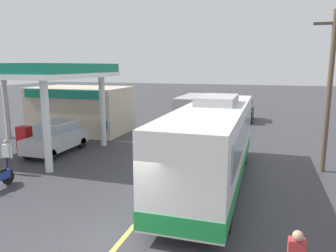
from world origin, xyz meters
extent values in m
plane|color=#38383D|center=(0.00, 20.00, 0.00)|extent=(120.00, 120.00, 0.00)
cube|color=#D8CC4C|center=(0.00, 15.00, 0.00)|extent=(0.16, 50.00, 0.01)
cube|color=white|center=(1.73, 5.86, 1.88)|extent=(2.50, 11.00, 2.90)
cube|color=#1E8C3F|center=(1.73, 5.86, 0.77)|extent=(2.54, 11.04, 0.56)
cube|color=#8C9EAD|center=(1.73, 0.42, 2.42)|extent=(2.30, 0.10, 1.40)
cube|color=#8C9EAD|center=(0.46, 5.86, 2.33)|extent=(0.06, 9.35, 1.10)
cube|color=#8C9EAD|center=(3.00, 5.86, 2.33)|extent=(0.06, 9.35, 1.10)
cube|color=white|center=(1.73, 0.43, 3.12)|extent=(1.75, 0.08, 0.32)
cube|color=#B2B2B7|center=(1.73, 6.86, 3.51)|extent=(1.60, 2.80, 0.36)
cylinder|color=black|center=(0.63, 1.96, 0.50)|extent=(0.30, 1.00, 1.00)
cylinder|color=black|center=(2.83, 1.96, 0.50)|extent=(0.30, 1.00, 1.00)
cylinder|color=black|center=(0.63, 9.16, 0.50)|extent=(0.30, 1.00, 1.00)
cylinder|color=black|center=(2.83, 9.16, 0.50)|extent=(0.30, 1.00, 1.00)
cube|color=#147259|center=(-9.65, 7.87, 4.85)|extent=(9.00, 7.00, 0.50)
cube|color=white|center=(-9.65, 7.87, 4.48)|extent=(9.10, 7.10, 0.24)
cylinder|color=silver|center=(-5.95, 5.17, 2.30)|extent=(0.36, 0.36, 4.60)
cylinder|color=silver|center=(-13.35, 10.57, 2.30)|extent=(0.36, 0.36, 4.60)
cylinder|color=silver|center=(-5.95, 10.57, 2.30)|extent=(0.36, 0.36, 4.60)
cube|color=red|center=(-9.65, 7.87, 0.75)|extent=(0.70, 0.60, 1.50)
cube|color=beige|center=(-9.65, 14.07, 1.70)|extent=(7.00, 4.40, 3.40)
cube|color=#147259|center=(-9.65, 11.83, 3.05)|extent=(6.30, 0.10, 0.60)
cube|color=#B2B2B7|center=(-7.67, 8.14, 0.72)|extent=(1.70, 4.20, 0.80)
cube|color=#B2B2B7|center=(-7.67, 8.34, 1.47)|extent=(1.50, 2.31, 0.70)
cube|color=#8C9EAD|center=(-7.67, 8.34, 1.47)|extent=(1.53, 2.35, 0.49)
cylinder|color=black|center=(-8.42, 6.64, 0.32)|extent=(0.20, 0.64, 0.64)
cylinder|color=black|center=(-6.92, 6.64, 0.32)|extent=(0.20, 0.64, 0.64)
cylinder|color=black|center=(-8.42, 9.64, 0.32)|extent=(0.20, 0.64, 0.64)
cylinder|color=black|center=(-6.92, 9.64, 0.32)|extent=(0.20, 0.64, 0.64)
cube|color=#A5A5AD|center=(-2.23, 19.71, 1.39)|extent=(2.00, 6.00, 2.10)
cube|color=#8C9EAD|center=(-2.23, 19.71, 1.79)|extent=(2.04, 5.10, 0.80)
cube|color=#2D2D33|center=(-2.23, 16.66, 0.54)|extent=(1.90, 0.16, 0.36)
cylinder|color=black|center=(-3.11, 17.71, 0.38)|extent=(0.22, 0.76, 0.76)
cylinder|color=black|center=(-1.35, 17.71, 0.38)|extent=(0.22, 0.76, 0.76)
cylinder|color=black|center=(-3.11, 21.71, 0.38)|extent=(0.22, 0.76, 0.76)
cylinder|color=black|center=(-1.35, 21.71, 0.38)|extent=(0.22, 0.76, 0.76)
sphere|color=tan|center=(4.56, -0.79, 1.61)|extent=(0.22, 0.22, 0.22)
cylinder|color=black|center=(-6.57, 3.26, 0.30)|extent=(0.10, 0.60, 0.60)
cylinder|color=#33333F|center=(-7.64, 4.34, 0.41)|extent=(0.14, 0.14, 0.82)
cylinder|color=#33333F|center=(-7.46, 4.34, 0.41)|extent=(0.14, 0.14, 0.82)
cube|color=silver|center=(-7.55, 4.34, 1.12)|extent=(0.36, 0.22, 0.60)
sphere|color=tan|center=(-7.55, 4.34, 1.55)|extent=(0.22, 0.22, 0.22)
cylinder|color=silver|center=(-7.78, 4.34, 1.07)|extent=(0.09, 0.09, 0.58)
cylinder|color=silver|center=(-7.32, 4.34, 1.07)|extent=(0.09, 0.09, 0.58)
cylinder|color=#33333F|center=(-6.50, 11.52, 0.41)|extent=(0.14, 0.14, 0.82)
cylinder|color=#33333F|center=(-6.32, 11.52, 0.41)|extent=(0.14, 0.14, 0.82)
cube|color=#3359B2|center=(-6.41, 11.52, 1.12)|extent=(0.36, 0.22, 0.60)
sphere|color=tan|center=(-6.41, 11.52, 1.55)|extent=(0.22, 0.22, 0.22)
cylinder|color=#3359B2|center=(-6.64, 11.52, 1.07)|extent=(0.09, 0.09, 0.58)
cylinder|color=#3359B2|center=(-6.18, 11.52, 1.07)|extent=(0.09, 0.09, 0.58)
cube|color=black|center=(1.82, 22.65, 0.72)|extent=(1.70, 4.20, 0.80)
cube|color=black|center=(1.82, 22.85, 1.47)|extent=(1.50, 2.31, 0.70)
cube|color=#8C9EAD|center=(1.82, 22.85, 1.47)|extent=(1.53, 2.35, 0.49)
cylinder|color=black|center=(1.07, 21.15, 0.32)|extent=(0.20, 0.64, 0.64)
cylinder|color=black|center=(2.57, 21.15, 0.32)|extent=(0.20, 0.64, 0.64)
cylinder|color=black|center=(1.07, 24.15, 0.32)|extent=(0.20, 0.64, 0.64)
cylinder|color=black|center=(2.57, 24.15, 0.32)|extent=(0.20, 0.64, 0.64)
cylinder|color=brown|center=(6.52, 9.04, 3.72)|extent=(0.24, 0.24, 7.43)
cube|color=#4C3D33|center=(6.52, 9.04, 6.83)|extent=(1.80, 0.12, 0.12)
camera|label=1|loc=(3.82, -7.31, 5.00)|focal=34.60mm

